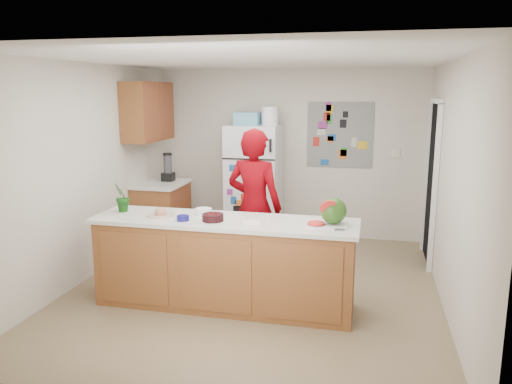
% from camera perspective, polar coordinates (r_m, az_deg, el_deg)
% --- Properties ---
extents(floor, '(4.00, 4.50, 0.02)m').
position_cam_1_polar(floor, '(5.72, -0.14, -11.05)').
color(floor, brown).
rests_on(floor, ground).
extents(wall_back, '(4.00, 0.02, 2.50)m').
position_cam_1_polar(wall_back, '(7.55, 3.79, 4.39)').
color(wall_back, beige).
rests_on(wall_back, ground).
extents(wall_left, '(0.02, 4.50, 2.50)m').
position_cam_1_polar(wall_left, '(6.14, -18.76, 2.15)').
color(wall_left, beige).
rests_on(wall_left, ground).
extents(wall_right, '(0.02, 4.50, 2.50)m').
position_cam_1_polar(wall_right, '(5.28, 21.59, 0.52)').
color(wall_right, beige).
rests_on(wall_right, ground).
extents(ceiling, '(4.00, 4.50, 0.02)m').
position_cam_1_polar(ceiling, '(5.29, -0.16, 15.05)').
color(ceiling, white).
rests_on(ceiling, wall_back).
extents(doorway, '(0.03, 0.85, 2.04)m').
position_cam_1_polar(doorway, '(6.73, 19.50, 0.90)').
color(doorway, black).
rests_on(doorway, ground).
extents(peninsula_base, '(2.60, 0.62, 0.88)m').
position_cam_1_polar(peninsula_base, '(5.15, -3.63, -8.29)').
color(peninsula_base, brown).
rests_on(peninsula_base, floor).
extents(peninsula_top, '(2.68, 0.70, 0.04)m').
position_cam_1_polar(peninsula_top, '(5.01, -3.69, -3.34)').
color(peninsula_top, silver).
rests_on(peninsula_top, peninsula_base).
extents(side_counter_base, '(0.60, 0.80, 0.86)m').
position_cam_1_polar(side_counter_base, '(7.32, -10.67, -2.55)').
color(side_counter_base, brown).
rests_on(side_counter_base, floor).
extents(side_counter_top, '(0.64, 0.84, 0.04)m').
position_cam_1_polar(side_counter_top, '(7.23, -10.80, 0.91)').
color(side_counter_top, silver).
rests_on(side_counter_top, side_counter_base).
extents(upper_cabinets, '(0.35, 1.00, 0.80)m').
position_cam_1_polar(upper_cabinets, '(7.12, -12.25, 8.97)').
color(upper_cabinets, brown).
rests_on(upper_cabinets, wall_left).
extents(refrigerator, '(0.75, 0.70, 1.70)m').
position_cam_1_polar(refrigerator, '(7.33, -0.20, 1.04)').
color(refrigerator, silver).
rests_on(refrigerator, floor).
extents(fridge_top_bin, '(0.35, 0.28, 0.18)m').
position_cam_1_polar(fridge_top_bin, '(7.25, -0.99, 8.40)').
color(fridge_top_bin, '#5999B2').
rests_on(fridge_top_bin, refrigerator).
extents(photo_collage, '(0.95, 0.01, 0.95)m').
position_cam_1_polar(photo_collage, '(7.42, 9.56, 6.45)').
color(photo_collage, slate).
rests_on(photo_collage, wall_back).
extents(person, '(0.72, 0.54, 1.78)m').
position_cam_1_polar(person, '(5.65, -0.18, -1.72)').
color(person, '#630007').
rests_on(person, floor).
extents(blender_appliance, '(0.12, 0.12, 0.38)m').
position_cam_1_polar(blender_appliance, '(7.31, -10.03, 2.73)').
color(blender_appliance, black).
rests_on(blender_appliance, side_counter_top).
extents(cutting_board, '(0.40, 0.31, 0.01)m').
position_cam_1_polar(cutting_board, '(4.84, 8.07, -3.68)').
color(cutting_board, silver).
rests_on(cutting_board, peninsula_top).
extents(watermelon, '(0.25, 0.25, 0.25)m').
position_cam_1_polar(watermelon, '(4.82, 8.85, -2.14)').
color(watermelon, '#295A18').
rests_on(watermelon, cutting_board).
extents(watermelon_slice, '(0.16, 0.16, 0.02)m').
position_cam_1_polar(watermelon_slice, '(4.79, 6.87, -3.58)').
color(watermelon_slice, '#D62B45').
rests_on(watermelon_slice, cutting_board).
extents(cherry_bowl, '(0.25, 0.25, 0.07)m').
position_cam_1_polar(cherry_bowl, '(4.95, -4.95, -2.91)').
color(cherry_bowl, black).
rests_on(cherry_bowl, peninsula_top).
extents(white_bowl, '(0.22, 0.22, 0.06)m').
position_cam_1_polar(white_bowl, '(5.23, -6.03, -2.21)').
color(white_bowl, white).
rests_on(white_bowl, peninsula_top).
extents(cobalt_bowl, '(0.14, 0.14, 0.05)m').
position_cam_1_polar(cobalt_bowl, '(5.00, -8.35, -2.97)').
color(cobalt_bowl, '#100F5B').
rests_on(cobalt_bowl, peninsula_top).
extents(plate, '(0.32, 0.32, 0.02)m').
position_cam_1_polar(plate, '(5.22, -10.83, -2.62)').
color(plate, beige).
rests_on(plate, peninsula_top).
extents(paper_towel, '(0.20, 0.19, 0.02)m').
position_cam_1_polar(paper_towel, '(4.84, -0.50, -3.51)').
color(paper_towel, white).
rests_on(paper_towel, peninsula_top).
extents(keys, '(0.10, 0.06, 0.01)m').
position_cam_1_polar(keys, '(4.66, 9.52, -4.29)').
color(keys, gray).
rests_on(keys, peninsula_top).
extents(potted_plant, '(0.14, 0.18, 0.32)m').
position_cam_1_polar(potted_plant, '(5.45, -15.10, -0.59)').
color(potted_plant, '#1D4612').
rests_on(potted_plant, peninsula_top).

